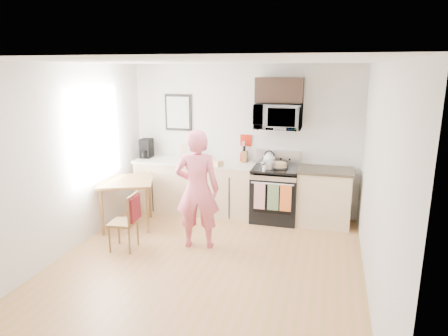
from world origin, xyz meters
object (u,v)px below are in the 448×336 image
(range, at_px, (275,195))
(dining_table, at_px, (126,186))
(microwave, at_px, (278,116))
(person, at_px, (197,189))
(chair, at_px, (130,214))
(cake, at_px, (280,165))

(range, bearing_deg, dining_table, -158.26)
(range, bearing_deg, microwave, 90.06)
(person, bearing_deg, chair, 10.26)
(cake, bearing_deg, range, 154.92)
(microwave, xyz_separation_m, person, (-0.92, -1.43, -0.90))
(microwave, bearing_deg, dining_table, -156.02)
(microwave, bearing_deg, range, -89.94)
(person, bearing_deg, microwave, -135.45)
(range, distance_m, chair, 2.47)
(person, height_order, cake, person)
(range, bearing_deg, person, -124.86)
(range, relative_size, person, 0.67)
(cake, bearing_deg, person, -127.49)
(range, xyz_separation_m, cake, (0.07, -0.03, 0.53))
(range, xyz_separation_m, dining_table, (-2.28, -0.91, 0.25))
(person, distance_m, dining_table, 1.43)
(dining_table, height_order, chair, chair)
(person, xyz_separation_m, chair, (-0.87, -0.37, -0.33))
(range, distance_m, cake, 0.54)
(range, relative_size, microwave, 1.53)
(dining_table, relative_size, cake, 3.39)
(microwave, distance_m, chair, 2.82)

